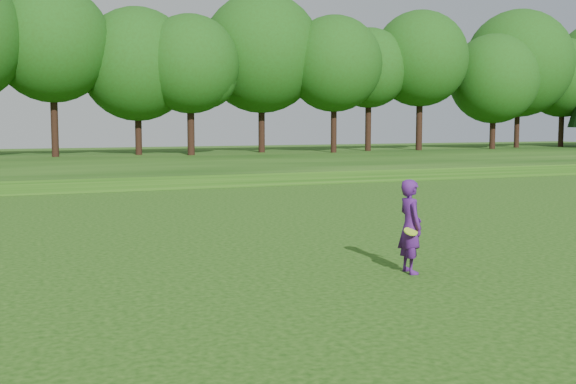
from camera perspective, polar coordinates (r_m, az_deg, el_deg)
name	(u,v)px	position (r m, az deg, el deg)	size (l,w,h in m)	color
ground	(335,282)	(13.80, 3.72, -7.10)	(140.00, 140.00, 0.00)	#143C0B
berm	(96,164)	(46.55, -14.96, 2.12)	(130.00, 30.00, 0.60)	#143C0B
walking_path	(138,188)	(32.77, -11.79, 0.28)	(130.00, 1.60, 0.04)	gray
treeline	(85,44)	(50.69, -15.78, 11.21)	(104.00, 7.00, 15.00)	#1F4810
woman	(410,226)	(14.60, 9.64, -2.69)	(0.52, 0.73, 1.89)	#49176B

